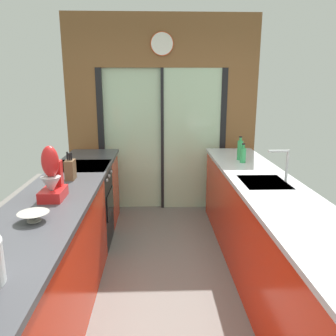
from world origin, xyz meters
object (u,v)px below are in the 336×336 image
(knife_block, at_px, (70,169))
(soap_bottle_near, at_px, (243,155))
(oven_range, at_px, (84,206))
(stand_mixer, at_px, (52,179))
(mixing_bowl, at_px, (34,216))
(soap_bottle_far, at_px, (240,150))

(knife_block, relative_size, soap_bottle_near, 1.19)
(oven_range, relative_size, soap_bottle_near, 4.19)
(oven_range, relative_size, knife_block, 3.51)
(oven_range, height_order, soap_bottle_near, soap_bottle_near)
(oven_range, height_order, stand_mixer, stand_mixer)
(mixing_bowl, xyz_separation_m, soap_bottle_near, (1.78, 1.62, 0.06))
(oven_range, xyz_separation_m, mixing_bowl, (0.02, -1.54, 0.50))
(oven_range, relative_size, stand_mixer, 2.19)
(knife_block, xyz_separation_m, soap_bottle_near, (1.78, 0.62, -0.00))
(oven_range, height_order, mixing_bowl, mixing_bowl)
(oven_range, bearing_deg, soap_bottle_near, 2.41)
(oven_range, xyz_separation_m, stand_mixer, (0.02, -1.10, 0.63))
(knife_block, height_order, soap_bottle_far, soap_bottle_far)
(soap_bottle_near, height_order, soap_bottle_far, soap_bottle_far)
(stand_mixer, height_order, soap_bottle_far, stand_mixer)
(stand_mixer, relative_size, soap_bottle_near, 1.91)
(stand_mixer, relative_size, soap_bottle_far, 1.51)
(oven_range, distance_m, stand_mixer, 1.27)
(oven_range, bearing_deg, knife_block, -88.08)
(stand_mixer, bearing_deg, mixing_bowl, -90.00)
(oven_range, xyz_separation_m, knife_block, (0.02, -0.55, 0.56))
(mixing_bowl, bearing_deg, stand_mixer, 90.00)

